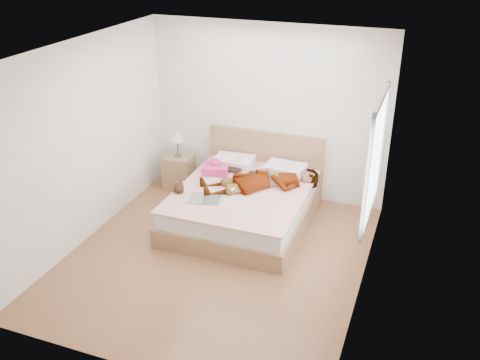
# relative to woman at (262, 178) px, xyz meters

# --- Properties ---
(ground) EXTENTS (4.00, 4.00, 0.00)m
(ground) POSITION_rel_woman_xyz_m (-0.21, -1.17, -0.63)
(ground) COLOR #4F2C18
(ground) RESTS_ON ground
(woman) EXTENTS (1.78, 1.50, 0.24)m
(woman) POSITION_rel_woman_xyz_m (0.00, 0.00, 0.00)
(woman) COLOR white
(woman) RESTS_ON bed
(hair) EXTENTS (0.44, 0.52, 0.07)m
(hair) POSITION_rel_woman_xyz_m (-0.57, 0.45, -0.08)
(hair) COLOR black
(hair) RESTS_ON bed
(phone) EXTENTS (0.09, 0.11, 0.05)m
(phone) POSITION_rel_woman_xyz_m (-0.50, 0.40, 0.07)
(phone) COLOR silver
(phone) RESTS_ON bed
(room_shell) EXTENTS (4.00, 4.00, 4.00)m
(room_shell) POSITION_rel_woman_xyz_m (1.57, -0.87, 0.87)
(room_shell) COLOR white
(room_shell) RESTS_ON ground
(bed) EXTENTS (1.80, 2.08, 1.00)m
(bed) POSITION_rel_woman_xyz_m (-0.21, -0.13, -0.35)
(bed) COLOR olive
(bed) RESTS_ON ground
(towel) EXTENTS (0.44, 0.38, 0.20)m
(towel) POSITION_rel_woman_xyz_m (-0.77, 0.16, -0.04)
(towel) COLOR #DF3C82
(towel) RESTS_ON bed
(magazine) EXTENTS (0.53, 0.40, 0.03)m
(magazine) POSITION_rel_woman_xyz_m (-0.58, -0.68, -0.11)
(magazine) COLOR silver
(magazine) RESTS_ON bed
(coffee_mug) EXTENTS (0.12, 0.09, 0.09)m
(coffee_mug) POSITION_rel_woman_xyz_m (-0.29, -0.39, -0.07)
(coffee_mug) COLOR white
(coffee_mug) RESTS_ON bed
(plush_toy) EXTENTS (0.19, 0.25, 0.13)m
(plush_toy) POSITION_rel_woman_xyz_m (-0.99, -0.59, -0.05)
(plush_toy) COLOR black
(plush_toy) RESTS_ON bed
(nightstand) EXTENTS (0.47, 0.43, 0.95)m
(nightstand) POSITION_rel_woman_xyz_m (-1.53, 0.46, -0.31)
(nightstand) COLOR brown
(nightstand) RESTS_ON ground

